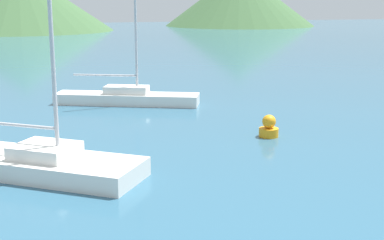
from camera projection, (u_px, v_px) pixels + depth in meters
The scene contains 4 objects.
sailboat_inner at pixel (127, 96), 26.58m from camera, with size 7.13×4.17×7.76m.
sailboat_middle at pixel (46, 161), 15.83m from camera, with size 5.96×5.16×10.02m.
buoy_marker at pixel (269, 128), 20.28m from camera, with size 0.74×0.74×0.85m.
hill_central at pixel (20, 0), 87.77m from camera, with size 30.24×30.24×10.16m.
Camera 1 is at (-4.28, -2.54, 5.11)m, focal length 50.00 mm.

